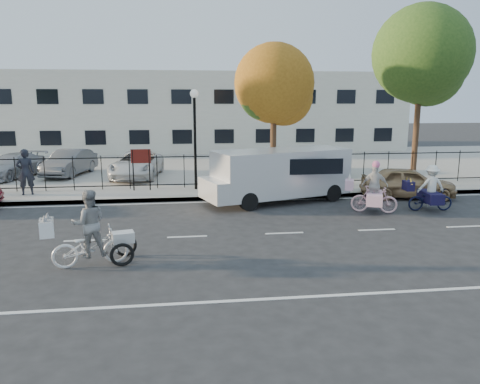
{
  "coord_description": "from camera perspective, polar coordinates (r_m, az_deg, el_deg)",
  "views": [
    {
      "loc": [
        -0.13,
        -13.67,
        4.13
      ],
      "look_at": [
        1.76,
        1.2,
        1.1
      ],
      "focal_mm": 35.0,
      "sensor_mm": 36.0,
      "label": 1
    }
  ],
  "objects": [
    {
      "name": "gold_sedan",
      "position": [
        20.74,
        19.77,
        1.09
      ],
      "size": [
        4.05,
        2.32,
        1.3
      ],
      "primitive_type": "imported",
      "rotation": [
        0.0,
        0.0,
        1.35
      ],
      "color": "tan",
      "rests_on": "ground"
    },
    {
      "name": "lot_car_d",
      "position": [
        25.52,
        10.6,
        3.69
      ],
      "size": [
        1.58,
        3.74,
        1.26
      ],
      "primitive_type": "imported",
      "rotation": [
        0.0,
        0.0,
        -0.03
      ],
      "color": "#B4B6BC",
      "rests_on": "parking_lot"
    },
    {
      "name": "lamppost",
      "position": [
        20.5,
        -5.54,
        8.53
      ],
      "size": [
        0.36,
        0.36,
        4.33
      ],
      "color": "black",
      "rests_on": "sidewalk"
    },
    {
      "name": "road_markings",
      "position": [
        14.28,
        -6.45,
        -5.44
      ],
      "size": [
        60.0,
        9.52,
        0.01
      ],
      "primitive_type": null,
      "color": "silver",
      "rests_on": "ground"
    },
    {
      "name": "pedestrian",
      "position": [
        21.33,
        -24.68,
        2.24
      ],
      "size": [
        0.81,
        0.66,
        1.92
      ],
      "primitive_type": "imported",
      "rotation": [
        0.0,
        0.0,
        3.48
      ],
      "color": "black",
      "rests_on": "sidewalk"
    },
    {
      "name": "building",
      "position": [
        38.68,
        -7.15,
        9.67
      ],
      "size": [
        34.0,
        10.0,
        6.0
      ],
      "primitive_type": "cube",
      "color": "silver",
      "rests_on": "ground"
    },
    {
      "name": "sidewalk",
      "position": [
        20.18,
        -6.73,
        -0.24
      ],
      "size": [
        60.0,
        2.2,
        0.15
      ],
      "primitive_type": "cube",
      "color": "#A8A399",
      "rests_on": "ground"
    },
    {
      "name": "tree_mid",
      "position": [
        21.47,
        4.51,
        12.59
      ],
      "size": [
        3.59,
        3.57,
        6.55
      ],
      "color": "#442D1D",
      "rests_on": "ground"
    },
    {
      "name": "white_van",
      "position": [
        18.81,
        4.72,
        2.3
      ],
      "size": [
        6.36,
        3.58,
        2.1
      ],
      "rotation": [
        0.0,
        0.0,
        0.32
      ],
      "color": "silver",
      "rests_on": "ground"
    },
    {
      "name": "lot_car_c",
      "position": [
        25.92,
        -20.05,
        3.38
      ],
      "size": [
        2.28,
        4.24,
        1.33
      ],
      "primitive_type": "imported",
      "rotation": [
        0.0,
        0.0,
        -0.23
      ],
      "color": "#51545A",
      "rests_on": "parking_lot"
    },
    {
      "name": "lot_car_a",
      "position": [
        26.29,
        -26.02,
        2.88
      ],
      "size": [
        2.9,
        4.46,
        1.2
      ],
      "primitive_type": "imported",
      "rotation": [
        0.0,
        0.0,
        -0.32
      ],
      "color": "#9FA1A6",
      "rests_on": "parking_lot"
    },
    {
      "name": "zebra_trike",
      "position": [
        12.23,
        -17.81,
        -5.21
      ],
      "size": [
        2.25,
        1.24,
        1.93
      ],
      "rotation": [
        0.0,
        0.0,
        1.81
      ],
      "color": "white",
      "rests_on": "ground"
    },
    {
      "name": "street_sign",
      "position": [
        20.72,
        -11.97,
        3.65
      ],
      "size": [
        0.85,
        0.06,
        1.8
      ],
      "color": "black",
      "rests_on": "sidewalk"
    },
    {
      "name": "parking_lot",
      "position": [
        28.95,
        -6.93,
        3.29
      ],
      "size": [
        60.0,
        15.6,
        0.15
      ],
      "primitive_type": "cube",
      "color": "#A8A399",
      "rests_on": "ground"
    },
    {
      "name": "tree_east",
      "position": [
        24.65,
        21.48,
        14.85
      ],
      "size": [
        4.62,
        4.62,
        8.47
      ],
      "color": "#442D1D",
      "rests_on": "ground"
    },
    {
      "name": "iron_fence",
      "position": [
        21.12,
        -6.82,
        2.55
      ],
      "size": [
        58.0,
        0.06,
        1.5
      ],
      "primitive_type": null,
      "color": "black",
      "rests_on": "sidewalk"
    },
    {
      "name": "lot_car_b",
      "position": [
        24.36,
        -12.45,
        3.3
      ],
      "size": [
        2.67,
        4.9,
        1.3
      ],
      "primitive_type": "imported",
      "rotation": [
        0.0,
        0.0,
        -0.11
      ],
      "color": "silver",
      "rests_on": "parking_lot"
    },
    {
      "name": "curb",
      "position": [
        19.15,
        -6.7,
        -0.87
      ],
      "size": [
        60.0,
        0.1,
        0.15
      ],
      "primitive_type": "cube",
      "color": "#A8A399",
      "rests_on": "ground"
    },
    {
      "name": "ground",
      "position": [
        14.28,
        -6.45,
        -5.46
      ],
      "size": [
        120.0,
        120.0,
        0.0
      ],
      "primitive_type": "plane",
      "color": "#333334"
    },
    {
      "name": "bull_bike",
      "position": [
        18.66,
        22.15,
        -0.07
      ],
      "size": [
        1.86,
        1.28,
        1.72
      ],
      "rotation": [
        0.0,
        0.0,
        1.49
      ],
      "color": "black",
      "rests_on": "ground"
    },
    {
      "name": "unicorn_bike",
      "position": [
        17.66,
        15.95,
        -0.19
      ],
      "size": [
        1.93,
        1.41,
        1.91
      ],
      "rotation": [
        0.0,
        0.0,
        1.19
      ],
      "color": "#FABEC7",
      "rests_on": "ground"
    }
  ]
}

